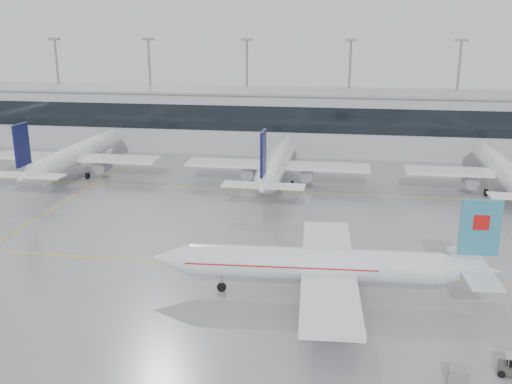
# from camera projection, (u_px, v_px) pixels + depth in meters

# --- Properties ---
(ground) EXTENTS (320.00, 320.00, 0.00)m
(ground) POSITION_uv_depth(u_px,v_px,m) (238.00, 267.00, 61.46)
(ground) COLOR gray
(ground) RESTS_ON ground
(taxi_line_main) EXTENTS (120.00, 0.25, 0.01)m
(taxi_line_main) POSITION_uv_depth(u_px,v_px,m) (238.00, 267.00, 61.46)
(taxi_line_main) COLOR gold
(taxi_line_main) RESTS_ON ground
(taxi_line_north) EXTENTS (120.00, 0.25, 0.01)m
(taxi_line_north) POSITION_uv_depth(u_px,v_px,m) (274.00, 191.00, 89.90)
(taxi_line_north) COLOR gold
(taxi_line_north) RESTS_ON ground
(taxi_line_cross) EXTENTS (0.25, 60.00, 0.01)m
(taxi_line_cross) POSITION_uv_depth(u_px,v_px,m) (49.00, 211.00, 80.25)
(taxi_line_cross) COLOR gold
(taxi_line_cross) RESTS_ON ground
(terminal) EXTENTS (180.00, 15.00, 12.00)m
(terminal) POSITION_uv_depth(u_px,v_px,m) (294.00, 121.00, 118.56)
(terminal) COLOR #A3A2A6
(terminal) RESTS_ON ground
(terminal_glass) EXTENTS (180.00, 0.20, 5.00)m
(terminal_glass) POSITION_uv_depth(u_px,v_px,m) (291.00, 120.00, 110.99)
(terminal_glass) COLOR black
(terminal_glass) RESTS_ON ground
(terminal_roof) EXTENTS (182.00, 16.00, 0.40)m
(terminal_roof) POSITION_uv_depth(u_px,v_px,m) (295.00, 91.00, 116.83)
(terminal_roof) COLOR gray
(terminal_roof) RESTS_ON ground
(light_masts) EXTENTS (156.40, 1.00, 22.60)m
(light_masts) POSITION_uv_depth(u_px,v_px,m) (297.00, 83.00, 122.20)
(light_masts) COLOR gray
(light_masts) RESTS_ON ground
(air_canada_jet) EXTENTS (33.30, 25.79, 10.10)m
(air_canada_jet) POSITION_uv_depth(u_px,v_px,m) (326.00, 266.00, 54.00)
(air_canada_jet) COLOR silver
(air_canada_jet) RESTS_ON ground
(parked_jet_b) EXTENTS (29.64, 36.96, 11.72)m
(parked_jet_b) POSITION_uv_depth(u_px,v_px,m) (75.00, 155.00, 97.70)
(parked_jet_b) COLOR white
(parked_jet_b) RESTS_ON ground
(parked_jet_c) EXTENTS (29.64, 36.96, 11.72)m
(parked_jet_c) POSITION_uv_depth(u_px,v_px,m) (277.00, 163.00, 92.36)
(parked_jet_c) COLOR white
(parked_jet_c) RESTS_ON ground
(parked_jet_d) EXTENTS (29.64, 36.96, 11.72)m
(parked_jet_d) POSITION_uv_depth(u_px,v_px,m) (504.00, 171.00, 87.02)
(parked_jet_d) COLOR white
(parked_jet_d) RESTS_ON ground
(gse_unit) EXTENTS (1.50, 1.41, 1.37)m
(gse_unit) POSITION_uv_depth(u_px,v_px,m) (458.00, 376.00, 41.12)
(gse_unit) COLOR slate
(gse_unit) RESTS_ON ground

